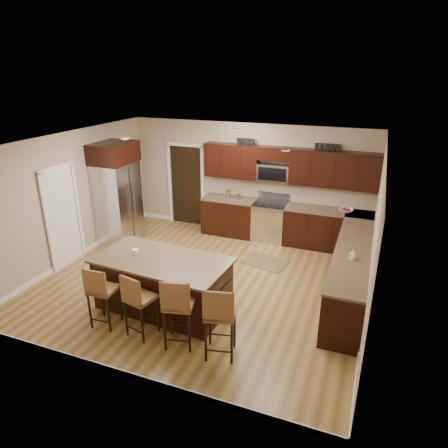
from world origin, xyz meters
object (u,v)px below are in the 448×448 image
at_px(stool_right, 178,305).
at_px(stool_left, 101,290).
at_px(range, 270,221).
at_px(stool_extra, 220,314).
at_px(stool_mid, 137,299).
at_px(refrigerator, 117,192).
at_px(island, 163,285).

bearing_deg(stool_right, stool_left, 166.49).
xyz_separation_m(range, stool_extra, (0.44, -4.35, 0.24)).
height_order(stool_left, stool_mid, stool_mid).
bearing_deg(refrigerator, stool_extra, -38.78).
xyz_separation_m(stool_left, stool_extra, (2.00, -0.00, 0.05)).
bearing_deg(stool_extra, island, 135.20).
height_order(refrigerator, stool_extra, refrigerator).
xyz_separation_m(stool_left, stool_right, (1.35, -0.00, 0.05)).
bearing_deg(island, range, 79.02).
distance_m(stool_mid, stool_extra, 1.34).
xyz_separation_m(island, stool_right, (0.73, -0.85, 0.29)).
bearing_deg(stool_left, island, 50.40).
height_order(stool_mid, stool_right, stool_right).
distance_m(island, stool_left, 1.07).
relative_size(island, stool_right, 2.03).
relative_size(stool_left, refrigerator, 0.45).
height_order(stool_left, refrigerator, refrigerator).
relative_size(stool_mid, refrigerator, 0.45).
xyz_separation_m(stool_mid, refrigerator, (-2.41, 3.00, 0.54)).
height_order(range, refrigerator, refrigerator).
distance_m(stool_left, stool_extra, 2.00).
xyz_separation_m(stool_left, refrigerator, (-1.74, 3.00, 0.54)).
bearing_deg(island, stool_left, -122.11).
xyz_separation_m(range, stool_right, (-0.21, -4.35, 0.24)).
relative_size(stool_right, refrigerator, 0.49).
relative_size(island, stool_left, 2.20).
bearing_deg(range, stool_mid, -101.61).
relative_size(range, stool_mid, 1.04).
bearing_deg(stool_extra, refrigerator, 127.86).
distance_m(refrigerator, stool_extra, 4.83).
relative_size(range, refrigerator, 0.47).
distance_m(stool_mid, stool_right, 0.69).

